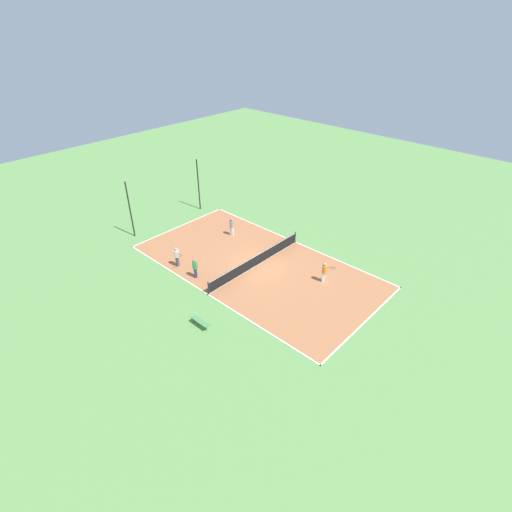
% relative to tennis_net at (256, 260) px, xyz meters
% --- Properties ---
extents(ground_plane, '(80.00, 80.00, 0.00)m').
position_rel_tennis_net_xyz_m(ground_plane, '(0.00, 0.00, -0.53)').
color(ground_plane, '#60934C').
extents(court_surface, '(10.06, 19.24, 0.02)m').
position_rel_tennis_net_xyz_m(court_surface, '(0.00, 0.00, -0.52)').
color(court_surface, '#AD6B42').
rests_on(court_surface, ground_plane).
extents(tennis_net, '(9.86, 0.10, 0.99)m').
position_rel_tennis_net_xyz_m(tennis_net, '(0.00, 0.00, 0.00)').
color(tennis_net, black).
rests_on(tennis_net, court_surface).
extents(bench, '(0.36, 1.43, 0.45)m').
position_rel_tennis_net_xyz_m(bench, '(-7.46, -2.11, -0.14)').
color(bench, '#4C8C4C').
rests_on(bench, ground_plane).
extents(player_baseline_gray, '(0.45, 0.45, 1.63)m').
position_rel_tennis_net_xyz_m(player_baseline_gray, '(2.14, 4.88, 0.43)').
color(player_baseline_gray, white).
rests_on(player_baseline_gray, court_surface).
extents(player_far_white, '(0.55, 0.98, 1.63)m').
position_rel_tennis_net_xyz_m(player_far_white, '(-4.15, 4.44, 0.43)').
color(player_far_white, '#4C4C51').
rests_on(player_far_white, court_surface).
extents(player_center_orange, '(0.83, 0.94, 1.61)m').
position_rel_tennis_net_xyz_m(player_center_orange, '(1.82, -5.07, 0.42)').
color(player_center_orange, white).
rests_on(player_center_orange, court_surface).
extents(player_far_green, '(0.51, 0.51, 1.58)m').
position_rel_tennis_net_xyz_m(player_far_green, '(-4.18, 2.24, 0.39)').
color(player_far_green, navy).
rests_on(player_far_green, court_surface).
extents(tennis_ball_midcourt, '(0.07, 0.07, 0.07)m').
position_rel_tennis_net_xyz_m(tennis_ball_midcourt, '(-3.79, -6.49, -0.47)').
color(tennis_ball_midcourt, '#CCE033').
rests_on(tennis_ball_midcourt, court_surface).
extents(tennis_ball_far_baseline, '(0.07, 0.07, 0.07)m').
position_rel_tennis_net_xyz_m(tennis_ball_far_baseline, '(0.20, -8.83, -0.47)').
color(tennis_ball_far_baseline, '#CCE033').
rests_on(tennis_ball_far_baseline, court_surface).
extents(tennis_ball_right_alley, '(0.07, 0.07, 0.07)m').
position_rel_tennis_net_xyz_m(tennis_ball_right_alley, '(-2.76, -3.66, -0.47)').
color(tennis_ball_right_alley, '#CCE033').
rests_on(tennis_ball_right_alley, court_surface).
extents(fence_post_back_left, '(0.12, 0.12, 5.06)m').
position_rel_tennis_net_xyz_m(fence_post_back_left, '(-3.77, 11.07, 2.00)').
color(fence_post_back_left, black).
rests_on(fence_post_back_left, ground_plane).
extents(fence_post_back_right, '(0.12, 0.12, 5.06)m').
position_rel_tennis_net_xyz_m(fence_post_back_right, '(3.77, 11.07, 2.00)').
color(fence_post_back_right, black).
rests_on(fence_post_back_right, ground_plane).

